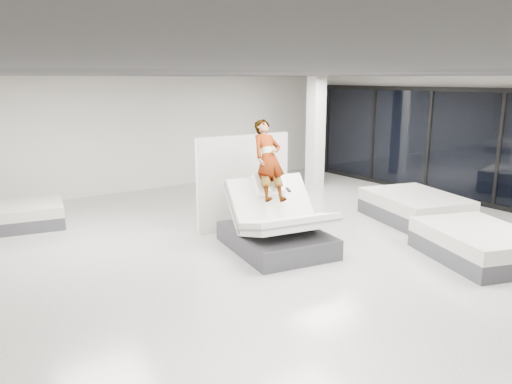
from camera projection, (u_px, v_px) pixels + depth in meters
room at (316, 169)px, 8.67m from camera, size 14.00×14.04×3.20m
hero_bed at (277, 228)px, 9.26m from camera, size 1.90×2.33×1.41m
person at (269, 177)px, 9.36m from camera, size 0.86×1.69×1.17m
remote at (288, 190)px, 9.19m from camera, size 0.07×0.15×0.08m
divider_panel at (244, 182)px, 10.56m from camera, size 2.19×0.20×1.99m
flat_bed_right_far at (415, 207)px, 11.26m from camera, size 2.14×2.53×0.60m
flat_bed_right_near at (479, 244)px, 8.81m from camera, size 2.13×2.44×0.56m
flat_bed_left_far at (18, 216)px, 10.74m from camera, size 2.03×1.67×0.50m
column at (316, 132)px, 14.50m from camera, size 0.40×0.40×3.20m
storefront_glazing at (500, 150)px, 12.01m from camera, size 0.12×13.40×2.92m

